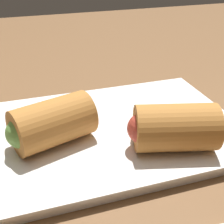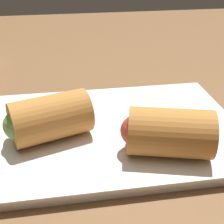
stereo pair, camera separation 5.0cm
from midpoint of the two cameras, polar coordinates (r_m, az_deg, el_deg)
The scene contains 4 objects.
table_surface at distance 41.77cm, azimuth -6.73°, elevation -4.05°, with size 180.00×140.00×2.00cm.
serving_plate at distance 38.69cm, azimuth -3.70°, elevation -3.75°, with size 31.23×21.92×1.50cm.
roll_front_left at distance 33.40cm, azimuth 6.59°, elevation -3.03°, with size 9.99×7.21×5.15cm.
roll_front_right at distance 35.12cm, azimuth -15.56°, elevation -2.27°, with size 10.00×7.52×5.15cm.
Camera 1 is at (-8.44, -33.85, 23.87)cm, focal length 50.00 mm.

